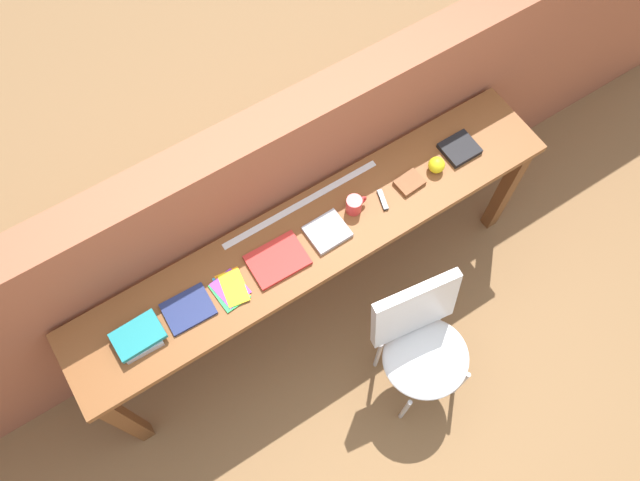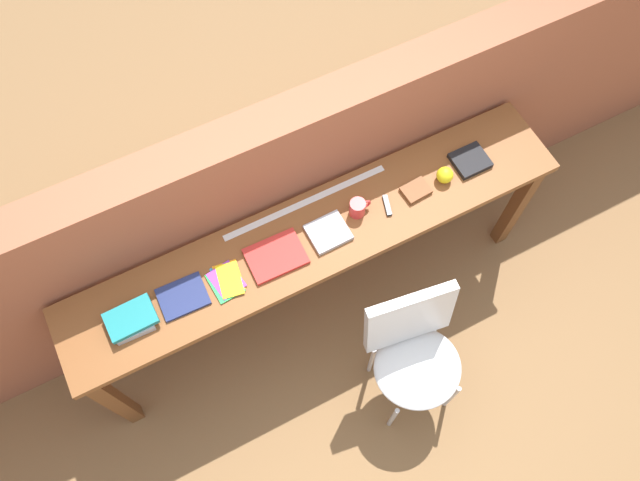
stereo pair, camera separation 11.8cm
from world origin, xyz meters
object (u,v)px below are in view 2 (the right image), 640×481
Objects in this scene: magazine_cycling at (183,297)px; mug at (358,208)px; multitool_folded at (387,205)px; pamphlet_pile_colourful at (227,280)px; sports_ball_small at (445,175)px; chair_white_moulded at (414,351)px; book_stack_leftmost at (131,320)px; book_repair_rightmost at (470,160)px; leather_journal_brown at (416,190)px; book_open_centre at (276,256)px.

mug is (0.90, 0.02, 0.04)m from magazine_cycling.
magazine_cycling is at bearing 179.29° from multitool_folded.
sports_ball_small is at bearing 0.43° from pamphlet_pile_colourful.
book_stack_leftmost reaches higher than chair_white_moulded.
chair_white_moulded is 4.12× the size of book_stack_leftmost.
magazine_cycling is 1.53m from book_repair_rightmost.
leather_journal_brown is at bearing 0.64° from pamphlet_pile_colourful.
book_repair_rightmost is (0.33, 0.02, 0.00)m from leather_journal_brown.
multitool_folded is 0.64× the size of book_repair_rightmost.
book_open_centre is (0.69, -0.00, -0.02)m from book_stack_leftmost.
multitool_folded reaches higher than pamphlet_pile_colourful.
leather_journal_brown reaches higher than magazine_cycling.
leather_journal_brown is (1.00, 0.01, 0.00)m from pamphlet_pile_colourful.
book_repair_rightmost reaches higher than magazine_cycling.
sports_ball_small reaches higher than pamphlet_pile_colourful.
leather_journal_brown is (0.75, 0.00, 0.00)m from book_open_centre.
pamphlet_pile_colourful is 1.16m from sports_ball_small.
chair_white_moulded is 0.98m from book_repair_rightmost.
pamphlet_pile_colourful is 1.11× the size of book_repair_rightmost.
book_open_centre is 0.91m from sports_ball_small.
book_stack_leftmost reaches higher than book_open_centre.
sports_ball_small is 0.17m from book_repair_rightmost.
book_stack_leftmost is 0.24m from magazine_cycling.
book_repair_rightmost is at bearing 0.80° from book_stack_leftmost.
sports_ball_small is (0.32, 0.00, 0.03)m from multitool_folded.
mug is at bearing 170.32° from leather_journal_brown.
book_stack_leftmost is at bearing 151.47° from chair_white_moulded.
leather_journal_brown is 0.16m from sports_ball_small.
chair_white_moulded is 6.86× the size of leather_journal_brown.
book_repair_rightmost is at bearing -0.03° from leather_journal_brown.
sports_ball_small reaches higher than leather_journal_brown.
book_open_centre is at bearing -175.59° from mug.
leather_journal_brown is (1.45, 0.00, -0.02)m from book_stack_leftmost.
book_stack_leftmost reaches higher than leather_journal_brown.
chair_white_moulded is at bearing -127.64° from sports_ball_small.
book_open_centre is (-0.44, 0.61, 0.36)m from chair_white_moulded.
sports_ball_small is at bearing 1.38° from book_open_centre.
mug is at bearing 165.84° from multitool_folded.
pamphlet_pile_colourful is at bearing -176.63° from mug.
mug is at bearing 89.00° from chair_white_moulded.
sports_ball_small is at bearing 0.67° from multitool_folded.
chair_white_moulded is 4.20× the size of magazine_cycling.
book_repair_rightmost is (0.64, 0.64, 0.37)m from chair_white_moulded.
mug reaches higher than chair_white_moulded.
book_stack_leftmost is at bearing -176.20° from magazine_cycling.
mug is 0.63m from book_repair_rightmost.
sports_ball_small is at bearing -0.04° from book_stack_leftmost.
book_open_centre is at bearing 1.46° from pamphlet_pile_colourful.
chair_white_moulded is 10.82× the size of sports_ball_small.
pamphlet_pile_colourful is at bearing -179.57° from sports_ball_small.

